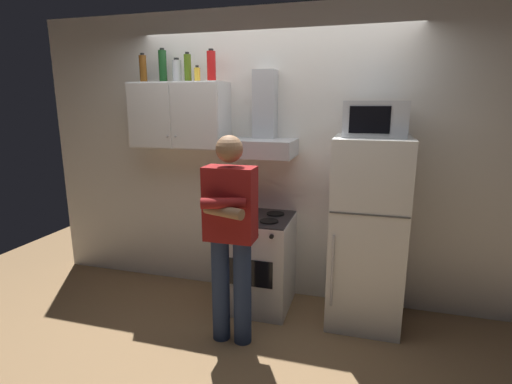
% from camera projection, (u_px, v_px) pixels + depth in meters
% --- Properties ---
extents(ground_plane, '(7.00, 7.00, 0.00)m').
position_uv_depth(ground_plane, '(256.00, 318.00, 3.44)').
color(ground_plane, olive).
extents(back_wall_tiled, '(4.80, 0.10, 2.70)m').
position_uv_depth(back_wall_tiled, '(273.00, 158.00, 3.70)').
color(back_wall_tiled, silver).
rests_on(back_wall_tiled, ground_plane).
extents(upper_cabinet, '(0.90, 0.37, 0.60)m').
position_uv_depth(upper_cabinet, '(180.00, 115.00, 3.63)').
color(upper_cabinet, silver).
extents(stove_oven, '(0.60, 0.62, 0.87)m').
position_uv_depth(stove_oven, '(258.00, 261.00, 3.59)').
color(stove_oven, silver).
rests_on(stove_oven, ground_plane).
extents(range_hood, '(0.60, 0.44, 0.75)m').
position_uv_depth(range_hood, '(262.00, 134.00, 3.45)').
color(range_hood, '#B7BABF').
extents(refrigerator, '(0.60, 0.62, 1.60)m').
position_uv_depth(refrigerator, '(367.00, 233.00, 3.25)').
color(refrigerator, white).
rests_on(refrigerator, ground_plane).
extents(microwave, '(0.48, 0.37, 0.28)m').
position_uv_depth(microwave, '(375.00, 119.00, 3.06)').
color(microwave, '#B7BABF').
rests_on(microwave, refrigerator).
extents(person_standing, '(0.38, 0.33, 1.64)m').
position_uv_depth(person_standing, '(230.00, 233.00, 2.93)').
color(person_standing, navy).
rests_on(person_standing, ground_plane).
extents(bottle_canister_steel, '(0.08, 0.08, 0.21)m').
position_uv_depth(bottle_canister_steel, '(177.00, 71.00, 3.56)').
color(bottle_canister_steel, '#B2B5BA').
rests_on(bottle_canister_steel, upper_cabinet).
extents(bottle_olive_oil, '(0.06, 0.06, 0.26)m').
position_uv_depth(bottle_olive_oil, '(188.00, 68.00, 3.53)').
color(bottle_olive_oil, '#4C6B19').
rests_on(bottle_olive_oil, upper_cabinet).
extents(bottle_spice_jar, '(0.05, 0.05, 0.14)m').
position_uv_depth(bottle_spice_jar, '(197.00, 74.00, 3.46)').
color(bottle_spice_jar, gold).
rests_on(bottle_spice_jar, upper_cabinet).
extents(bottle_beer_brown, '(0.07, 0.07, 0.26)m').
position_uv_depth(bottle_beer_brown, '(143.00, 69.00, 3.60)').
color(bottle_beer_brown, brown).
rests_on(bottle_beer_brown, upper_cabinet).
extents(bottle_wine_green, '(0.07, 0.07, 0.31)m').
position_uv_depth(bottle_wine_green, '(163.00, 66.00, 3.62)').
color(bottle_wine_green, '#19471E').
rests_on(bottle_wine_green, upper_cabinet).
extents(bottle_soda_red, '(0.08, 0.08, 0.28)m').
position_uv_depth(bottle_soda_red, '(211.00, 66.00, 3.46)').
color(bottle_soda_red, red).
rests_on(bottle_soda_red, upper_cabinet).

